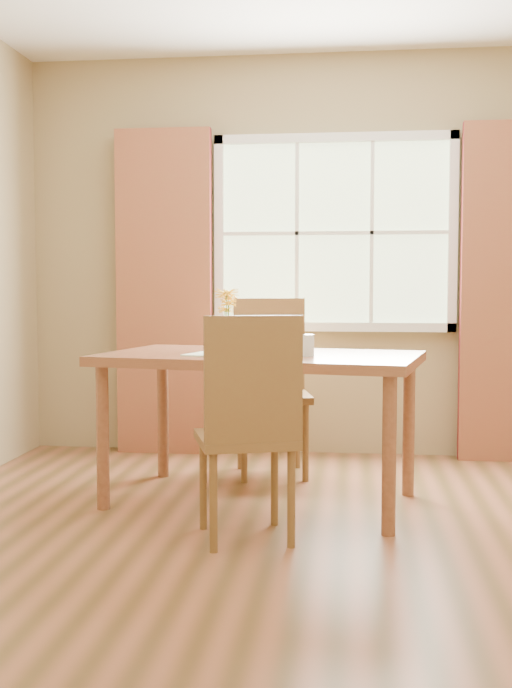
{
  "coord_description": "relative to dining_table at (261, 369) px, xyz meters",
  "views": [
    {
      "loc": [
        0.11,
        -3.59,
        1.13
      ],
      "look_at": [
        -0.37,
        0.53,
        0.84
      ],
      "focal_mm": 42.0,
      "sensor_mm": 36.0,
      "label": 1
    }
  ],
  "objects": [
    {
      "name": "placemat",
      "position": [
        -0.13,
        -0.1,
        0.08
      ],
      "size": [
        0.52,
        0.44,
        0.01
      ],
      "primitive_type": "cube",
      "rotation": [
        0.0,
        0.0,
        -0.27
      ],
      "color": "silver",
      "rests_on": "dining_table"
    },
    {
      "name": "dining_table",
      "position": [
        0.0,
        0.0,
        0.0
      ],
      "size": [
        1.76,
        1.2,
        0.79
      ],
      "rotation": [
        0.0,
        0.0,
        -0.19
      ],
      "color": "brown",
      "rests_on": "room"
    },
    {
      "name": "plate",
      "position": [
        -0.09,
        -0.12,
        0.09
      ],
      "size": [
        0.36,
        0.36,
        0.01
      ],
      "primitive_type": "cube",
      "rotation": [
        0.0,
        0.0,
        -0.62
      ],
      "color": "#7CB82E",
      "rests_on": "placemat"
    },
    {
      "name": "curtain_right",
      "position": [
        1.5,
        1.2,
        0.39
      ],
      "size": [
        0.65,
        0.08,
        2.2
      ],
      "primitive_type": "cube",
      "color": "maroon",
      "rests_on": "room"
    },
    {
      "name": "curtain_left",
      "position": [
        -0.8,
        1.2,
        0.39
      ],
      "size": [
        0.65,
        0.08,
        2.2
      ],
      "primitive_type": "cube",
      "color": "maroon",
      "rests_on": "room"
    },
    {
      "name": "chair_near",
      "position": [
        0.03,
        -0.7,
        -0.15
      ],
      "size": [
        0.53,
        0.53,
        1.02
      ],
      "rotation": [
        0.0,
        0.0,
        0.31
      ],
      "color": "brown",
      "rests_on": "room"
    },
    {
      "name": "window",
      "position": [
        0.35,
        1.29,
        0.79
      ],
      "size": [
        1.62,
        0.06,
        1.32
      ],
      "color": "#B4CB99",
      "rests_on": "room"
    },
    {
      "name": "water_glass",
      "position": [
        0.25,
        -0.13,
        0.13
      ],
      "size": [
        0.07,
        0.07,
        0.11
      ],
      "color": "silver",
      "rests_on": "dining_table"
    },
    {
      "name": "croissant_sandwich",
      "position": [
        -0.09,
        -0.07,
        0.16
      ],
      "size": [
        0.18,
        0.13,
        0.12
      ],
      "rotation": [
        0.0,
        0.0,
        0.15
      ],
      "color": "#E9A24F",
      "rests_on": "plate"
    },
    {
      "name": "room",
      "position": [
        0.35,
        -0.58,
        0.64
      ],
      "size": [
        4.24,
        3.84,
        2.74
      ],
      "color": "brown",
      "rests_on": "ground"
    },
    {
      "name": "flower_vase",
      "position": [
        -0.22,
        0.27,
        0.29
      ],
      "size": [
        0.14,
        0.14,
        0.34
      ],
      "color": "silver",
      "rests_on": "dining_table"
    },
    {
      "name": "chair_far",
      "position": [
        -0.02,
        0.71,
        -0.12
      ],
      "size": [
        0.52,
        0.52,
        1.07
      ],
      "rotation": [
        0.0,
        0.0,
        0.2
      ],
      "color": "brown",
      "rests_on": "room"
    }
  ]
}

